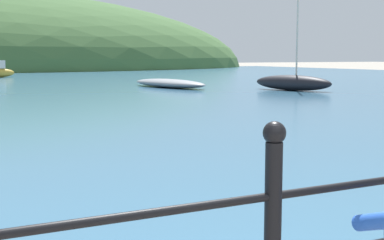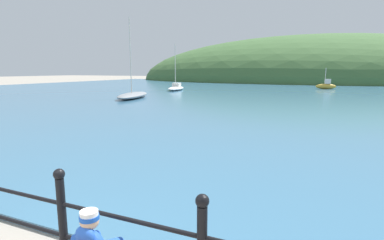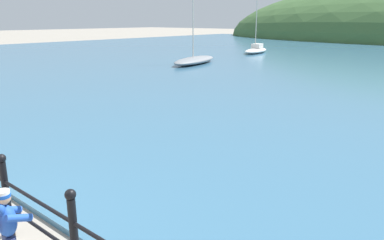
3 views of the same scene
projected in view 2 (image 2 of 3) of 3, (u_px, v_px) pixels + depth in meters
name	position (u px, v px, depth m)	size (l,w,h in m)	color
water	(295.00, 91.00, 30.94)	(80.00, 60.00, 0.10)	#386684
far_hillside	(310.00, 81.00, 61.42)	(74.74, 41.11, 18.32)	#3D6033
iron_railing	(62.00, 219.00, 3.22)	(6.59, 0.12, 1.21)	black
boat_mid_harbor	(176.00, 88.00, 31.95)	(2.10, 4.20, 4.82)	silver
boat_far_right	(133.00, 95.00, 22.89)	(2.72, 5.22, 5.94)	gray
boat_blue_hull	(326.00, 86.00, 33.92)	(2.28, 1.01, 2.36)	gold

